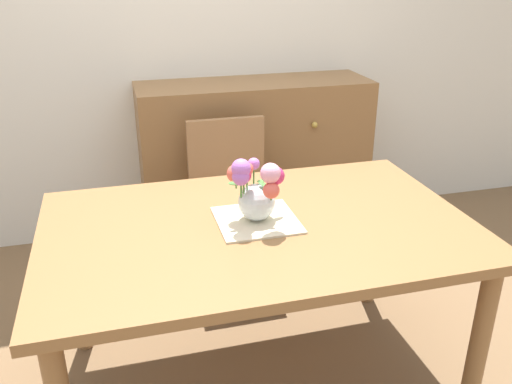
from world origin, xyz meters
The scene contains 7 objects.
ground_plane centered at (0.00, 0.00, 0.00)m, with size 12.00×12.00×0.00m, color brown.
back_wall centered at (0.00, 1.60, 1.40)m, with size 7.00×0.10×2.80m, color silver.
dining_table centered at (0.00, 0.00, 0.67)m, with size 1.60×1.02×0.76m.
chair_far centered at (0.08, 0.85, 0.52)m, with size 0.42×0.42×0.90m.
dresser centered at (0.34, 1.33, 0.50)m, with size 1.40×0.47×1.00m.
placemat centered at (0.00, 0.02, 0.76)m, with size 0.30×0.30×0.01m, color beige.
flower_vase centered at (-0.01, 0.00, 0.89)m, with size 0.23×0.20×0.26m.
Camera 1 is at (-0.48, -1.74, 1.67)m, focal length 37.77 mm.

